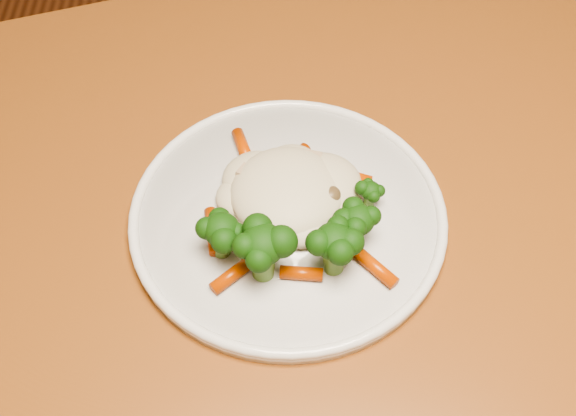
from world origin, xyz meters
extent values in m
cube|color=brown|center=(-0.14, -0.05, 0.73)|extent=(1.49, 1.21, 0.04)
cube|color=brown|center=(0.32, 0.48, 0.35)|extent=(0.08, 0.08, 0.71)
cylinder|color=silver|center=(-0.13, 0.00, 0.76)|extent=(0.29, 0.29, 0.01)
ellipsoid|color=beige|center=(-0.13, 0.02, 0.79)|extent=(0.13, 0.11, 0.05)
ellipsoid|color=black|center=(-0.18, -0.04, 0.78)|extent=(0.05, 0.05, 0.05)
ellipsoid|color=black|center=(-0.15, -0.06, 0.79)|extent=(0.06, 0.06, 0.05)
ellipsoid|color=black|center=(-0.09, -0.06, 0.79)|extent=(0.06, 0.06, 0.05)
ellipsoid|color=black|center=(-0.07, -0.03, 0.78)|extent=(0.05, 0.05, 0.04)
ellipsoid|color=black|center=(-0.05, 0.01, 0.78)|extent=(0.03, 0.03, 0.03)
cylinder|color=#BF4204|center=(-0.17, 0.08, 0.77)|extent=(0.02, 0.05, 0.01)
cylinder|color=#BF4204|center=(-0.12, 0.06, 0.77)|extent=(0.03, 0.04, 0.01)
cylinder|color=#BF4204|center=(-0.07, 0.04, 0.77)|extent=(0.04, 0.03, 0.01)
cylinder|color=#BF4204|center=(-0.19, -0.02, 0.77)|extent=(0.02, 0.05, 0.01)
cylinder|color=#BF4204|center=(-0.18, -0.07, 0.77)|extent=(0.04, 0.04, 0.01)
cylinder|color=#BF4204|center=(-0.12, -0.07, 0.77)|extent=(0.04, 0.02, 0.01)
cylinder|color=#BF4204|center=(-0.05, -0.06, 0.77)|extent=(0.04, 0.04, 0.01)
ellipsoid|color=brown|center=(-0.12, 0.01, 0.78)|extent=(0.02, 0.02, 0.02)
ellipsoid|color=brown|center=(-0.09, 0.01, 0.78)|extent=(0.02, 0.02, 0.01)
ellipsoid|color=brown|center=(-0.14, 0.00, 0.78)|extent=(0.02, 0.02, 0.02)
cube|color=tan|center=(-0.14, 0.04, 0.78)|extent=(0.02, 0.02, 0.01)
cube|color=tan|center=(-0.10, 0.05, 0.78)|extent=(0.02, 0.02, 0.01)
cube|color=tan|center=(-0.17, 0.04, 0.78)|extent=(0.02, 0.02, 0.01)
cube|color=tan|center=(-0.14, 0.04, 0.78)|extent=(0.03, 0.02, 0.01)
camera|label=1|loc=(-0.14, -0.40, 1.29)|focal=45.00mm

